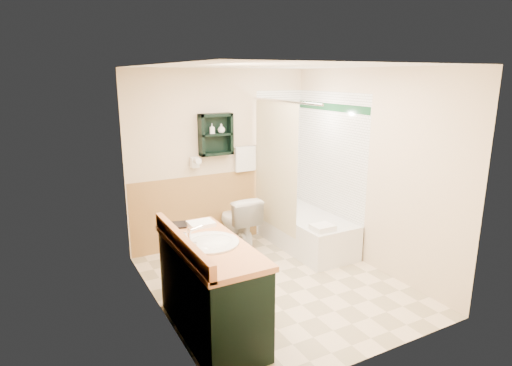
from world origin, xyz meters
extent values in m
plane|color=beige|center=(0.00, 0.00, 0.00)|extent=(3.00, 3.00, 0.00)
cube|color=#FCF0C5|center=(0.00, 1.52, 1.20)|extent=(2.60, 0.04, 2.40)
cube|color=#FCF0C5|center=(-1.32, 0.00, 1.20)|extent=(0.04, 3.00, 2.40)
cube|color=#FCF0C5|center=(1.32, 0.00, 1.20)|extent=(0.04, 3.00, 2.40)
cube|color=white|center=(0.00, 0.00, 2.42)|extent=(2.60, 3.00, 0.04)
cube|color=black|center=(-0.10, 1.41, 1.55)|extent=(0.45, 0.15, 0.55)
cylinder|color=silver|center=(0.53, 0.75, 2.00)|extent=(0.03, 1.60, 0.03)
cube|color=black|center=(-0.99, -0.51, 0.44)|extent=(0.59, 1.38, 0.87)
cube|color=silver|center=(0.93, 0.75, 0.23)|extent=(0.70, 1.50, 0.46)
imported|color=silver|center=(0.10, 1.17, 0.37)|extent=(0.42, 0.75, 0.73)
cube|color=white|center=(-0.89, -0.04, 0.89)|extent=(0.25, 0.19, 0.04)
imported|color=black|center=(-1.16, 0.08, 0.97)|extent=(0.15, 0.06, 0.20)
cube|color=white|center=(0.75, 0.16, 0.50)|extent=(0.26, 0.22, 0.07)
imported|color=silver|center=(-0.16, 1.40, 1.59)|extent=(0.08, 0.14, 0.06)
imported|color=silver|center=(-0.02, 1.40, 1.61)|extent=(0.13, 0.15, 0.10)
camera|label=1|loc=(-2.31, -3.79, 2.31)|focal=30.00mm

